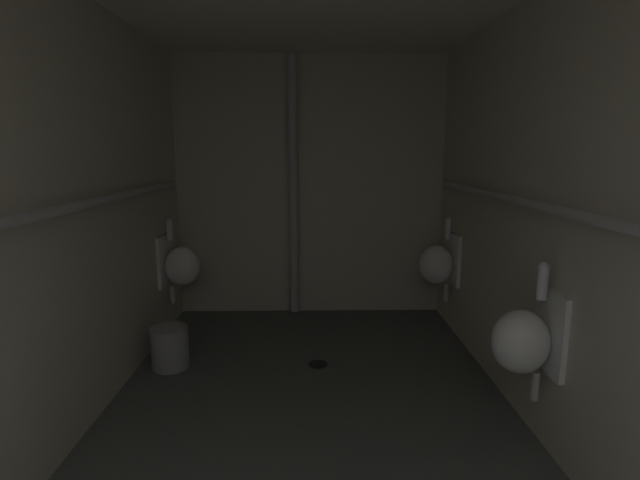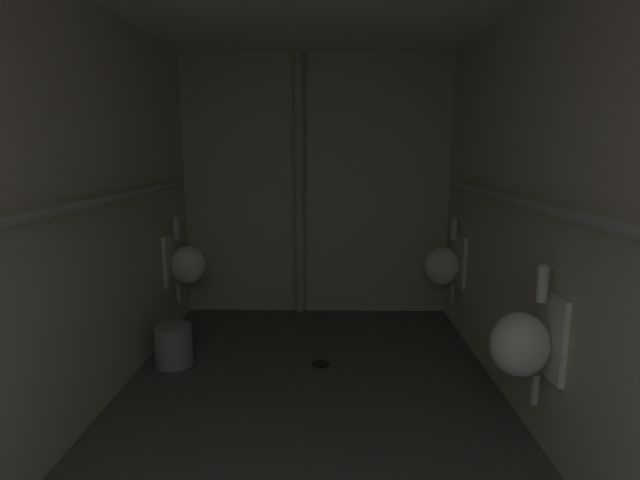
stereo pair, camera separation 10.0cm
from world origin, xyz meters
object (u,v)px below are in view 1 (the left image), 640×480
Objects in this scene: standpipe_back_wall at (293,188)px; waste_bin at (170,347)px; urinal_right_far at (439,263)px; urinal_right_mid at (525,339)px; floor_drain at (318,364)px; urinal_left_mid at (180,265)px.

waste_bin is at bearing -126.63° from standpipe_back_wall.
waste_bin is at bearing -161.75° from urinal_right_far.
urinal_right_mid is 2.48× the size of waste_bin.
floor_drain is (-1.06, -0.69, -0.61)m from urinal_right_far.
urinal_left_mid is 1.00× the size of urinal_right_mid.
urinal_left_mid is at bearing 97.55° from waste_bin.
urinal_left_mid is at bearing -179.69° from urinal_right_far.
standpipe_back_wall is at bearing 120.39° from urinal_right_mid.
urinal_right_mid is 2.42m from waste_bin.
urinal_right_far reaches higher than floor_drain.
urinal_left_mid is 1.00× the size of urinal_right_far.
floor_drain is 0.46× the size of waste_bin.
waste_bin is (-0.88, -1.18, -1.08)m from standpipe_back_wall.
urinal_left_mid is at bearing 150.26° from floor_drain.
floor_drain is at bearing -29.74° from urinal_left_mid.
urinal_left_mid is 1.49m from floor_drain.
floor_drain is at bearing 1.07° from waste_bin.
urinal_right_mid is (2.25, -1.70, 0.00)m from urinal_left_mid.
standpipe_back_wall reaches higher than urinal_right_far.
urinal_right_mid is at bearing -24.99° from waste_bin.
urinal_left_mid is at bearing -153.67° from standpipe_back_wall.
urinal_left_mid and urinal_right_far have the same top height.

